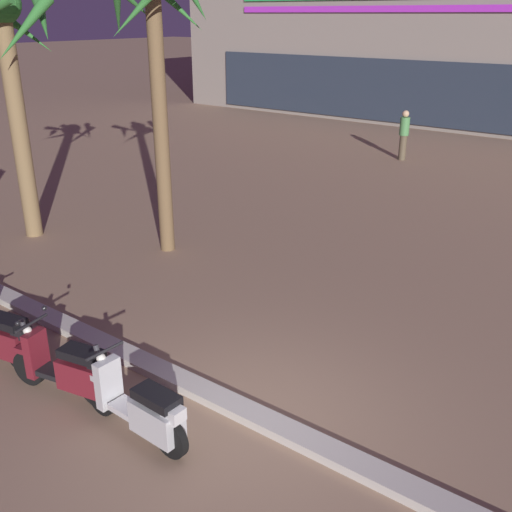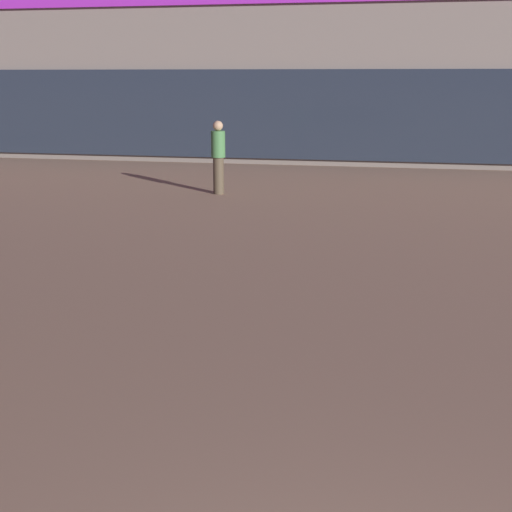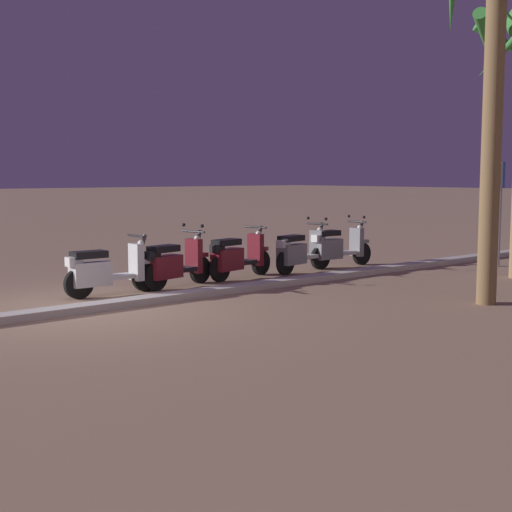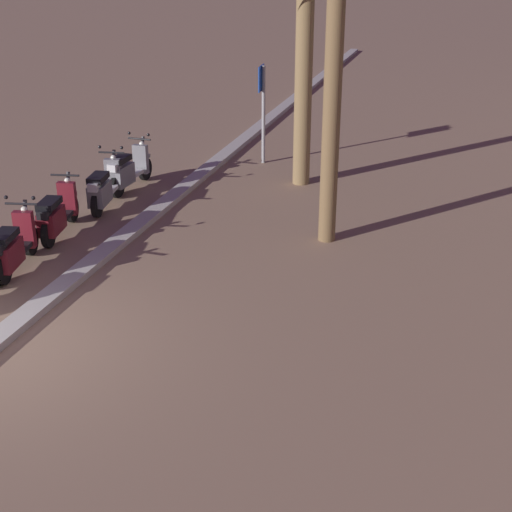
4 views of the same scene
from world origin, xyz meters
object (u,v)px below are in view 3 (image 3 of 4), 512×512
Objects in this scene: scooter_grey_gap_after_mid at (300,252)px; scooter_silver_mid_centre at (105,271)px; crossing_sign at (499,201)px; scooter_maroon_tail_end at (236,257)px; scooter_grey_lead_nearest at (337,247)px; scooter_maroon_second_in_line at (174,264)px; palm_tree_by_mall_entrance at (496,17)px.

scooter_grey_gap_after_mid is 1.02× the size of scooter_silver_mid_centre.
scooter_grey_gap_after_mid reaches higher than scooter_silver_mid_centre.
scooter_maroon_tail_end is at bearing -21.53° from crossing_sign.
crossing_sign is at bearing 142.81° from scooter_grey_lead_nearest.
scooter_maroon_second_in_line is 0.28× the size of palm_tree_by_mall_entrance.
scooter_grey_lead_nearest reaches higher than scooter_silver_mid_centre.
scooter_maroon_tail_end is at bearing -1.13° from scooter_grey_lead_nearest.
scooter_grey_lead_nearest is at bearing -108.30° from palm_tree_by_mall_entrance.
scooter_silver_mid_centre is (5.93, 0.07, -0.02)m from scooter_grey_lead_nearest.
scooter_grey_gap_after_mid is 6.32m from palm_tree_by_mall_entrance.
scooter_grey_lead_nearest is at bearing -179.15° from scooter_maroon_second_in_line.
scooter_maroon_tail_end is at bearing -177.60° from scooter_silver_mid_centre.
crossing_sign reaches higher than scooter_maroon_tail_end.
scooter_grey_gap_after_mid is 4.85m from crossing_sign.
palm_tree_by_mall_entrance is (-4.33, 4.77, 4.11)m from scooter_silver_mid_centre.
scooter_grey_gap_after_mid is at bearing -27.83° from crossing_sign.
scooter_silver_mid_centre is at bearing -47.76° from palm_tree_by_mall_entrance.
scooter_maroon_tail_end is 6.52m from palm_tree_by_mall_entrance.
scooter_grey_lead_nearest is at bearing 178.87° from scooter_maroon_tail_end.
palm_tree_by_mall_entrance reaches higher than scooter_silver_mid_centre.
scooter_grey_gap_after_mid reaches higher than scooter_maroon_tail_end.
scooter_grey_lead_nearest is 1.03× the size of scooter_maroon_tail_end.
palm_tree_by_mall_entrance reaches higher than scooter_maroon_tail_end.
palm_tree_by_mall_entrance is at bearing 132.24° from scooter_silver_mid_centre.
crossing_sign is (-5.87, 2.31, 1.06)m from scooter_maroon_tail_end.
scooter_grey_gap_after_mid is 3.28m from scooter_maroon_second_in_line.
scooter_maroon_second_in_line is (1.60, 0.12, -0.00)m from scooter_maroon_tail_end.
scooter_maroon_tail_end is 3.04m from scooter_silver_mid_centre.
scooter_grey_lead_nearest is 3.88m from crossing_sign.
scooter_grey_lead_nearest is 1.00× the size of scooter_grey_gap_after_mid.
scooter_maroon_tail_end is (1.69, -0.11, 0.00)m from scooter_grey_gap_after_mid.
scooter_grey_lead_nearest is 4.49m from scooter_maroon_second_in_line.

